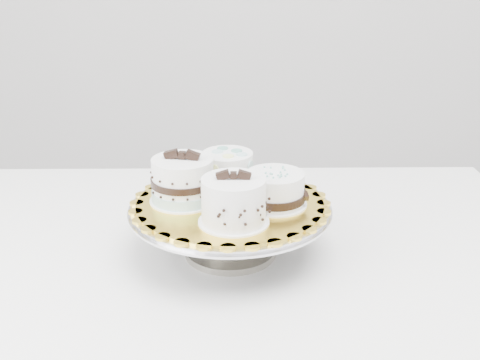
{
  "coord_description": "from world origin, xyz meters",
  "views": [
    {
      "loc": [
        0.14,
        -0.68,
        1.27
      ],
      "look_at": [
        0.14,
        0.29,
        0.89
      ],
      "focal_mm": 45.0,
      "sensor_mm": 36.0,
      "label": 1
    }
  ],
  "objects_px": {
    "cake_stand": "(230,220)",
    "cake_swirl": "(234,202)",
    "table": "(203,286)",
    "cake_banded": "(183,182)",
    "cake_dots": "(228,170)",
    "cake_ribbon": "(275,190)",
    "cake_board": "(230,203)"
  },
  "relations": [
    {
      "from": "cake_stand",
      "to": "cake_banded",
      "type": "distance_m",
      "value": 0.11
    },
    {
      "from": "cake_stand",
      "to": "cake_board",
      "type": "distance_m",
      "value": 0.03
    },
    {
      "from": "table",
      "to": "cake_stand",
      "type": "height_order",
      "value": "cake_stand"
    },
    {
      "from": "table",
      "to": "cake_board",
      "type": "distance_m",
      "value": 0.17
    },
    {
      "from": "cake_banded",
      "to": "table",
      "type": "bearing_deg",
      "value": -5.03
    },
    {
      "from": "table",
      "to": "cake_ribbon",
      "type": "xyz_separation_m",
      "value": [
        0.13,
        -0.01,
        0.2
      ]
    },
    {
      "from": "cake_banded",
      "to": "cake_board",
      "type": "bearing_deg",
      "value": 4.95
    },
    {
      "from": "cake_ribbon",
      "to": "cake_swirl",
      "type": "bearing_deg",
      "value": -143.83
    },
    {
      "from": "table",
      "to": "cake_stand",
      "type": "relative_size",
      "value": 3.72
    },
    {
      "from": "cake_ribbon",
      "to": "table",
      "type": "bearing_deg",
      "value": 167.47
    },
    {
      "from": "cake_swirl",
      "to": "cake_banded",
      "type": "bearing_deg",
      "value": 135.5
    },
    {
      "from": "table",
      "to": "cake_ribbon",
      "type": "height_order",
      "value": "cake_ribbon"
    },
    {
      "from": "cake_board",
      "to": "cake_swirl",
      "type": "height_order",
      "value": "cake_swirl"
    },
    {
      "from": "cake_board",
      "to": "cake_ribbon",
      "type": "relative_size",
      "value": 2.76
    },
    {
      "from": "cake_board",
      "to": "cake_ribbon",
      "type": "distance_m",
      "value": 0.08
    },
    {
      "from": "table",
      "to": "cake_swirl",
      "type": "height_order",
      "value": "cake_swirl"
    },
    {
      "from": "cake_swirl",
      "to": "cake_banded",
      "type": "xyz_separation_m",
      "value": [
        -0.09,
        0.09,
        -0.0
      ]
    },
    {
      "from": "table",
      "to": "cake_board",
      "type": "xyz_separation_m",
      "value": [
        0.05,
        0.0,
        0.17
      ]
    },
    {
      "from": "cake_banded",
      "to": "cake_ribbon",
      "type": "distance_m",
      "value": 0.16
    },
    {
      "from": "table",
      "to": "cake_swirl",
      "type": "distance_m",
      "value": 0.23
    },
    {
      "from": "table",
      "to": "cake_banded",
      "type": "distance_m",
      "value": 0.21
    },
    {
      "from": "cake_board",
      "to": "table",
      "type": "bearing_deg",
      "value": -178.04
    },
    {
      "from": "cake_swirl",
      "to": "cake_ribbon",
      "type": "distance_m",
      "value": 0.1
    },
    {
      "from": "table",
      "to": "cake_banded",
      "type": "xyz_separation_m",
      "value": [
        -0.03,
        0.01,
        0.2
      ]
    },
    {
      "from": "cake_dots",
      "to": "cake_ribbon",
      "type": "distance_m",
      "value": 0.11
    },
    {
      "from": "cake_board",
      "to": "cake_dots",
      "type": "relative_size",
      "value": 2.86
    },
    {
      "from": "cake_board",
      "to": "cake_swirl",
      "type": "relative_size",
      "value": 2.83
    },
    {
      "from": "cake_stand",
      "to": "cake_swirl",
      "type": "relative_size",
      "value": 3.08
    },
    {
      "from": "cake_stand",
      "to": "cake_swirl",
      "type": "xyz_separation_m",
      "value": [
        0.01,
        -0.08,
        0.07
      ]
    },
    {
      "from": "table",
      "to": "cake_stand",
      "type": "distance_m",
      "value": 0.14
    },
    {
      "from": "cake_stand",
      "to": "table",
      "type": "bearing_deg",
      "value": -178.04
    },
    {
      "from": "cake_dots",
      "to": "cake_ribbon",
      "type": "bearing_deg",
      "value": -56.38
    }
  ]
}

